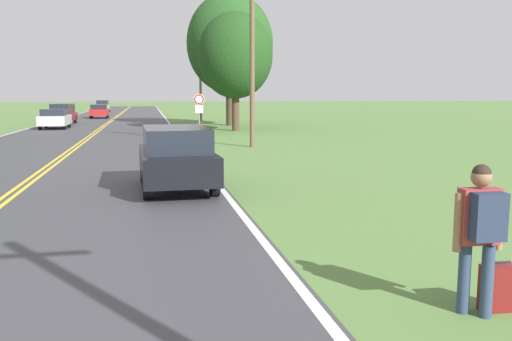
{
  "coord_description": "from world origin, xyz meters",
  "views": [
    {
      "loc": [
        3.49,
        -2.05,
        2.57
      ],
      "look_at": [
        5.63,
        8.65,
        1.03
      ],
      "focal_mm": 38.0,
      "sensor_mm": 36.0,
      "label": 1
    }
  ],
  "objects_px": {
    "car_maroon_suv_mid_near": "(63,113)",
    "suitcase": "(498,288)",
    "tree_behind_sign": "(230,44)",
    "car_red_hatchback_mid_far": "(99,111)",
    "car_black_suv_nearest": "(176,156)",
    "car_silver_sedan_approaching": "(55,118)",
    "hitchhiker_person": "(481,225)",
    "tree_mid_treeline": "(235,56)",
    "car_champagne_hatchback_receding": "(103,106)",
    "traffic_sign": "(199,105)"
  },
  "relations": [
    {
      "from": "car_silver_sedan_approaching",
      "to": "car_maroon_suv_mid_near",
      "type": "height_order",
      "value": "car_maroon_suv_mid_near"
    },
    {
      "from": "car_maroon_suv_mid_near",
      "to": "car_silver_sedan_approaching",
      "type": "bearing_deg",
      "value": -174.44
    },
    {
      "from": "hitchhiker_person",
      "to": "car_black_suv_nearest",
      "type": "distance_m",
      "value": 9.85
    },
    {
      "from": "suitcase",
      "to": "car_black_suv_nearest",
      "type": "bearing_deg",
      "value": 22.38
    },
    {
      "from": "car_red_hatchback_mid_far",
      "to": "car_silver_sedan_approaching",
      "type": "bearing_deg",
      "value": 173.2
    },
    {
      "from": "tree_behind_sign",
      "to": "tree_mid_treeline",
      "type": "height_order",
      "value": "tree_behind_sign"
    },
    {
      "from": "hitchhiker_person",
      "to": "car_champagne_hatchback_receding",
      "type": "relative_size",
      "value": 0.47
    },
    {
      "from": "hitchhiker_person",
      "to": "car_red_hatchback_mid_far",
      "type": "height_order",
      "value": "hitchhiker_person"
    },
    {
      "from": "hitchhiker_person",
      "to": "car_red_hatchback_mid_far",
      "type": "xyz_separation_m",
      "value": [
        -8.84,
        56.32,
        -0.29
      ]
    },
    {
      "from": "suitcase",
      "to": "car_black_suv_nearest",
      "type": "height_order",
      "value": "car_black_suv_nearest"
    },
    {
      "from": "suitcase",
      "to": "tree_mid_treeline",
      "type": "distance_m",
      "value": 33.17
    },
    {
      "from": "tree_mid_treeline",
      "to": "hitchhiker_person",
      "type": "bearing_deg",
      "value": -94.33
    },
    {
      "from": "car_silver_sedan_approaching",
      "to": "car_champagne_hatchback_receding",
      "type": "height_order",
      "value": "car_champagne_hatchback_receding"
    },
    {
      "from": "car_red_hatchback_mid_far",
      "to": "car_black_suv_nearest",
      "type": "bearing_deg",
      "value": -174.43
    },
    {
      "from": "suitcase",
      "to": "tree_mid_treeline",
      "type": "relative_size",
      "value": 0.07
    },
    {
      "from": "traffic_sign",
      "to": "car_champagne_hatchback_receding",
      "type": "xyz_separation_m",
      "value": [
        -9.35,
        53.34,
        -1.06
      ]
    },
    {
      "from": "car_silver_sedan_approaching",
      "to": "car_maroon_suv_mid_near",
      "type": "relative_size",
      "value": 0.8
    },
    {
      "from": "car_red_hatchback_mid_far",
      "to": "car_champagne_hatchback_receding",
      "type": "bearing_deg",
      "value": 1.79
    },
    {
      "from": "suitcase",
      "to": "car_red_hatchback_mid_far",
      "type": "bearing_deg",
      "value": 12.09
    },
    {
      "from": "tree_behind_sign",
      "to": "suitcase",
      "type": "bearing_deg",
      "value": -94.05
    },
    {
      "from": "hitchhiker_person",
      "to": "car_silver_sedan_approaching",
      "type": "distance_m",
      "value": 39.15
    },
    {
      "from": "hitchhiker_person",
      "to": "tree_behind_sign",
      "type": "xyz_separation_m",
      "value": [
        3.16,
        39.78,
        5.62
      ]
    },
    {
      "from": "tree_behind_sign",
      "to": "car_maroon_suv_mid_near",
      "type": "bearing_deg",
      "value": 161.01
    },
    {
      "from": "car_black_suv_nearest",
      "to": "car_maroon_suv_mid_near",
      "type": "height_order",
      "value": "car_maroon_suv_mid_near"
    },
    {
      "from": "car_silver_sedan_approaching",
      "to": "car_maroon_suv_mid_near",
      "type": "distance_m",
      "value": 6.94
    },
    {
      "from": "hitchhiker_person",
      "to": "car_champagne_hatchback_receding",
      "type": "xyz_separation_m",
      "value": [
        -10.16,
        78.75,
        -0.19
      ]
    },
    {
      "from": "traffic_sign",
      "to": "car_black_suv_nearest",
      "type": "relative_size",
      "value": 0.59
    },
    {
      "from": "suitcase",
      "to": "traffic_sign",
      "type": "height_order",
      "value": "traffic_sign"
    },
    {
      "from": "traffic_sign",
      "to": "car_maroon_suv_mid_near",
      "type": "relative_size",
      "value": 0.53
    },
    {
      "from": "car_black_suv_nearest",
      "to": "car_red_hatchback_mid_far",
      "type": "xyz_separation_m",
      "value": [
        -5.88,
        46.93,
        -0.1
      ]
    },
    {
      "from": "car_silver_sedan_approaching",
      "to": "car_champagne_hatchback_receding",
      "type": "bearing_deg",
      "value": -0.56
    },
    {
      "from": "tree_mid_treeline",
      "to": "car_champagne_hatchback_receding",
      "type": "height_order",
      "value": "tree_mid_treeline"
    },
    {
      "from": "tree_behind_sign",
      "to": "tree_mid_treeline",
      "type": "relative_size",
      "value": 1.3
    },
    {
      "from": "car_red_hatchback_mid_far",
      "to": "suitcase",
      "type": "bearing_deg",
      "value": -172.29
    },
    {
      "from": "tree_behind_sign",
      "to": "car_black_suv_nearest",
      "type": "xyz_separation_m",
      "value": [
        -6.11,
        -30.38,
        -5.81
      ]
    },
    {
      "from": "tree_behind_sign",
      "to": "tree_mid_treeline",
      "type": "xyz_separation_m",
      "value": [
        -0.67,
        -6.95,
        -1.44
      ]
    },
    {
      "from": "tree_mid_treeline",
      "to": "car_silver_sedan_approaching",
      "type": "bearing_deg",
      "value": 159.47
    },
    {
      "from": "traffic_sign",
      "to": "car_red_hatchback_mid_far",
      "type": "relative_size",
      "value": 0.69
    },
    {
      "from": "car_maroon_suv_mid_near",
      "to": "car_red_hatchback_mid_far",
      "type": "distance_m",
      "value": 11.88
    },
    {
      "from": "car_champagne_hatchback_receding",
      "to": "tree_behind_sign",
      "type": "bearing_deg",
      "value": -160.44
    },
    {
      "from": "hitchhiker_person",
      "to": "car_champagne_hatchback_receding",
      "type": "height_order",
      "value": "hitchhiker_person"
    },
    {
      "from": "tree_behind_sign",
      "to": "car_maroon_suv_mid_near",
      "type": "distance_m",
      "value": 16.0
    },
    {
      "from": "tree_mid_treeline",
      "to": "car_black_suv_nearest",
      "type": "bearing_deg",
      "value": -103.07
    },
    {
      "from": "hitchhiker_person",
      "to": "traffic_sign",
      "type": "distance_m",
      "value": 25.44
    },
    {
      "from": "car_maroon_suv_mid_near",
      "to": "car_red_hatchback_mid_far",
      "type": "bearing_deg",
      "value": -8.03
    },
    {
      "from": "car_maroon_suv_mid_near",
      "to": "suitcase",
      "type": "bearing_deg",
      "value": -163.56
    },
    {
      "from": "car_maroon_suv_mid_near",
      "to": "car_champagne_hatchback_receding",
      "type": "xyz_separation_m",
      "value": [
        0.79,
        34.12,
        -0.02
      ]
    },
    {
      "from": "hitchhiker_person",
      "to": "car_black_suv_nearest",
      "type": "bearing_deg",
      "value": 20.28
    },
    {
      "from": "car_silver_sedan_approaching",
      "to": "hitchhiker_person",
      "type": "bearing_deg",
      "value": -164.4
    },
    {
      "from": "hitchhiker_person",
      "to": "tree_mid_treeline",
      "type": "xyz_separation_m",
      "value": [
        2.48,
        32.83,
        4.18
      ]
    }
  ]
}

